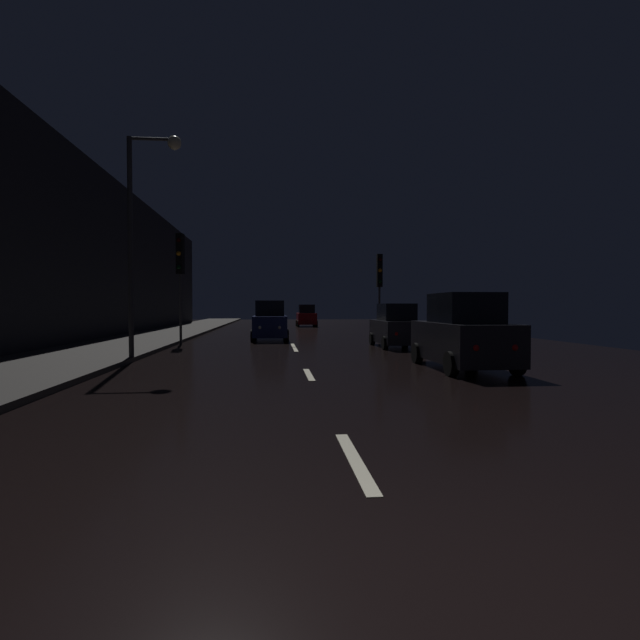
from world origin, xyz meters
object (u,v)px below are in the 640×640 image
(traffic_light_far_right, at_px, (380,277))
(car_parked_right_near, at_px, (463,334))
(streetlamp_overhead, at_px, (145,212))
(car_distant_taillights, at_px, (306,316))
(traffic_light_far_left, at_px, (180,263))
(car_approaching_headlights, at_px, (270,322))
(car_parked_right_far, at_px, (396,327))

(traffic_light_far_right, bearing_deg, car_parked_right_near, -1.03)
(streetlamp_overhead, xyz_separation_m, car_distant_taillights, (7.12, 28.00, -3.89))
(traffic_light_far_right, distance_m, car_parked_right_near, 14.65)
(traffic_light_far_right, xyz_separation_m, streetlamp_overhead, (-10.24, -11.63, 1.30))
(traffic_light_far_left, bearing_deg, car_parked_right_near, 55.77)
(car_approaching_headlights, height_order, car_parked_right_near, car_parked_right_near)
(streetlamp_overhead, xyz_separation_m, car_parked_right_far, (9.44, 4.78, -3.92))
(car_parked_right_far, bearing_deg, car_approaching_headlights, 46.70)
(traffic_light_far_right, xyz_separation_m, car_parked_right_far, (-0.80, -6.86, -2.62))
(car_approaching_headlights, relative_size, car_parked_right_far, 1.10)
(traffic_light_far_right, distance_m, car_distant_taillights, 16.87)
(car_parked_right_near, bearing_deg, car_parked_right_far, 0.00)
(traffic_light_far_left, distance_m, streetlamp_overhead, 7.42)
(traffic_light_far_right, xyz_separation_m, car_parked_right_near, (-0.80, -14.41, -2.51))
(car_parked_right_near, bearing_deg, traffic_light_far_left, 43.74)
(car_parked_right_near, relative_size, car_distant_taillights, 1.09)
(car_distant_taillights, bearing_deg, car_parked_right_near, -175.69)
(car_parked_right_far, bearing_deg, streetlamp_overhead, 116.84)
(streetlamp_overhead, bearing_deg, car_parked_right_near, -16.42)
(car_parked_right_far, bearing_deg, car_distant_taillights, 5.70)
(traffic_light_far_right, relative_size, car_parked_right_far, 1.27)
(car_parked_right_near, bearing_deg, traffic_light_far_right, -3.17)
(car_approaching_headlights, distance_m, car_parked_right_far, 7.58)
(car_parked_right_near, bearing_deg, streetlamp_overhead, 73.58)
(streetlamp_overhead, relative_size, car_parked_right_far, 1.92)
(car_distant_taillights, bearing_deg, traffic_light_far_right, -169.21)
(car_approaching_headlights, distance_m, car_distant_taillights, 18.31)
(car_parked_right_near, xyz_separation_m, car_distant_taillights, (-2.32, 30.79, -0.08))
(car_parked_right_near, bearing_deg, car_approaching_headlights, 23.39)
(traffic_light_far_left, xyz_separation_m, streetlamp_overhead, (0.26, -7.35, 0.99))
(traffic_light_far_right, height_order, car_parked_right_near, traffic_light_far_right)
(streetlamp_overhead, relative_size, car_distant_taillights, 1.84)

